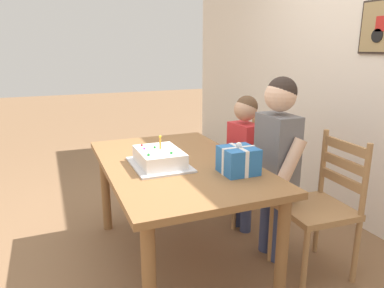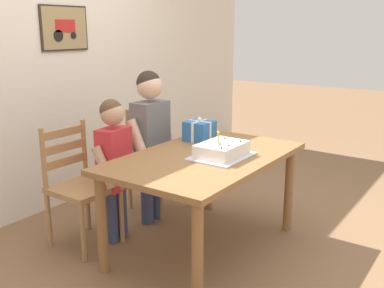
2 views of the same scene
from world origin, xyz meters
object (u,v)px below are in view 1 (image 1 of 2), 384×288
Objects in this scene: gift_box_red_large at (238,160)px; chair_left at (249,165)px; dining_table at (177,175)px; chair_right at (320,206)px; child_younger at (244,151)px; birthday_cake at (159,158)px; child_older at (277,152)px.

gift_box_red_large is 0.23× the size of chair_left.
dining_table is 0.95m from chair_right.
gift_box_red_large is (0.34, 0.27, 0.17)m from dining_table.
gift_box_red_large and chair_left have the same top height.
chair_right is 0.74m from child_younger.
chair_left is 1.00× the size of chair_right.
chair_right is (0.42, 0.95, -0.31)m from birthday_cake.
chair_left is at bearing 118.48° from dining_table.
chair_left is at bearing 164.54° from child_older.
chair_right reaches higher than dining_table.
child_younger is at bearing 110.78° from dining_table.
child_older is at bearing -0.05° from child_younger.
chair_left is 0.83× the size of child_younger.
child_younger is (-0.43, 0.00, -0.11)m from child_older.
chair_left reaches higher than dining_table.
birthday_cake is at bearing -70.76° from child_younger.
child_older is (0.16, 0.77, -0.00)m from birthday_cake.
child_older reaches higher than chair_right.
child_younger reaches higher than chair_left.
dining_table is 0.46m from gift_box_red_large.
gift_box_red_large is at bearing 51.70° from birthday_cake.
chair_left is 0.89m from chair_right.
chair_left is at bearing 180.00° from chair_right.
birthday_cake is at bearing -128.30° from gift_box_red_large.
gift_box_red_large reaches higher than dining_table.
birthday_cake is 0.79m from child_older.
chair_right is 0.44m from child_older.
dining_table is at bearing 100.91° from birthday_cake.
dining_table is at bearing -141.34° from gift_box_red_large.
child_older reaches higher than gift_box_red_large.
gift_box_red_large is 1.02m from chair_left.
chair_left is at bearing 116.38° from birthday_cake.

